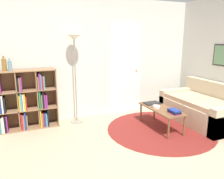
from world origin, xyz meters
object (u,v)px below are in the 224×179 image
(floor_lamp, at_px, (74,53))
(bowl, at_px, (156,107))
(bottle_right, at_px, (10,66))
(bookshelf, at_px, (25,101))
(coffee_table, at_px, (161,110))
(couch, at_px, (202,108))
(laptop, at_px, (152,103))
(bottle_middle, at_px, (4,65))

(floor_lamp, distance_m, bowl, 1.94)
(bottle_right, bearing_deg, bookshelf, 9.25)
(floor_lamp, xyz_separation_m, coffee_table, (1.45, -0.97, -1.09))
(couch, bearing_deg, bookshelf, 162.87)
(laptop, distance_m, bottle_middle, 2.95)
(bookshelf, bearing_deg, couch, -17.13)
(bowl, relative_size, bottle_middle, 0.54)
(floor_lamp, height_order, laptop, floor_lamp)
(coffee_table, relative_size, laptop, 3.09)
(bookshelf, bearing_deg, bottle_middle, 177.92)
(couch, xyz_separation_m, bowl, (-1.12, 0.08, 0.16))
(couch, distance_m, coffee_table, 1.04)
(bookshelf, xyz_separation_m, couch, (3.47, -1.07, -0.27))
(coffee_table, bearing_deg, bookshelf, 157.01)
(bookshelf, relative_size, bottle_middle, 4.31)
(floor_lamp, distance_m, coffee_table, 2.06)
(laptop, distance_m, bottle_right, 2.85)
(floor_lamp, xyz_separation_m, couch, (2.48, -1.00, -1.18))
(bottle_middle, bearing_deg, laptop, -14.55)
(bowl, distance_m, bottle_middle, 2.95)
(couch, distance_m, bowl, 1.14)
(couch, height_order, bowl, couch)
(bookshelf, bearing_deg, laptop, -16.01)
(floor_lamp, height_order, bowl, floor_lamp)
(bookshelf, relative_size, bottle_right, 5.15)
(bottle_right, bearing_deg, coffee_table, -20.75)
(bowl, relative_size, bottle_right, 0.65)
(bottle_middle, distance_m, bottle_right, 0.11)
(laptop, bearing_deg, bottle_right, 165.84)
(bookshelf, distance_m, coffee_table, 2.65)
(bottle_right, bearing_deg, couch, -15.75)
(laptop, relative_size, bottle_right, 1.48)
(floor_lamp, distance_m, couch, 2.93)
(bowl, xyz_separation_m, bottle_middle, (-2.65, 1.00, 0.84))
(couch, bearing_deg, bottle_right, 164.25)
(coffee_table, xyz_separation_m, bottle_right, (-2.64, 1.00, 0.89))
(couch, bearing_deg, coffee_table, 177.93)
(floor_lamp, height_order, couch, floor_lamp)
(coffee_table, relative_size, bottle_right, 4.59)
(bookshelf, xyz_separation_m, bottle_middle, (-0.30, 0.01, 0.72))
(floor_lamp, bearing_deg, laptop, -23.60)
(coffee_table, height_order, bottle_middle, bottle_middle)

